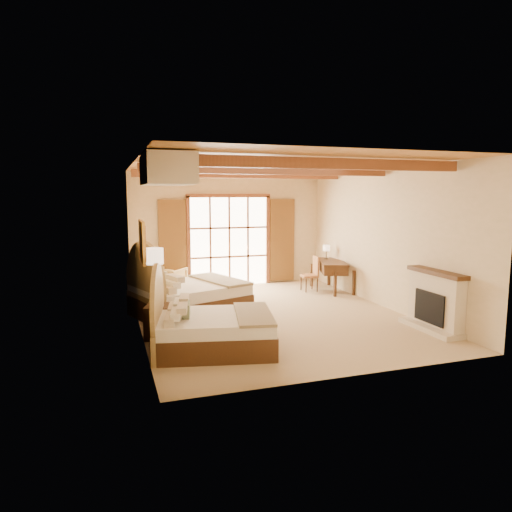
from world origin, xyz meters
name	(u,v)px	position (x,y,z in m)	size (l,w,h in m)	color
floor	(271,315)	(0.00, 0.00, 0.00)	(7.00, 7.00, 0.00)	#C5AF86
wall_back	(229,229)	(0.00, 3.50, 1.60)	(5.50, 5.50, 0.00)	beige
wall_left	(137,246)	(-2.75, 0.00, 1.60)	(7.00, 7.00, 0.00)	beige
wall_right	(383,238)	(2.75, 0.00, 1.60)	(7.00, 7.00, 0.00)	beige
ceiling	(271,164)	(0.00, 0.00, 3.20)	(7.00, 7.00, 0.00)	#BB763A
ceiling_beams	(271,170)	(0.00, 0.00, 3.08)	(5.39, 4.60, 0.18)	brown
french_doors	(229,242)	(0.00, 3.44, 1.25)	(3.95, 0.08, 2.60)	white
fireplace	(435,304)	(2.60, -2.00, 0.51)	(0.46, 1.40, 1.16)	beige
painting	(142,242)	(-2.70, -0.75, 1.75)	(0.06, 0.95, 0.75)	#EEB246
canopy_valance	(167,170)	(-2.40, -2.00, 2.95)	(0.70, 1.40, 0.45)	beige
bed_near	(206,328)	(-1.80, -1.79, 0.39)	(2.24, 1.85, 1.29)	#4D3114
bed_far	(183,295)	(-1.79, 0.61, 0.44)	(2.73, 2.31, 1.45)	#4D3114
nightstand	(160,322)	(-2.44, -0.85, 0.30)	(0.50, 0.50, 0.60)	#4D3114
floor_lamp	(154,262)	(-2.50, -0.66, 1.38)	(0.34, 0.34, 1.62)	#382A18
armchair	(170,280)	(-1.76, 3.01, 0.33)	(0.72, 0.74, 0.67)	tan
ottoman	(215,286)	(-0.66, 2.46, 0.21)	(0.57, 0.57, 0.42)	#A58B55
desk	(332,275)	(2.44, 1.88, 0.43)	(1.10, 1.63, 0.81)	#4D3114
desk_chair	(310,280)	(1.86, 2.02, 0.29)	(0.46, 0.46, 0.94)	#9B5F38
desk_lamp	(326,249)	(2.47, 2.28, 1.10)	(0.19, 0.19, 0.38)	#382A18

